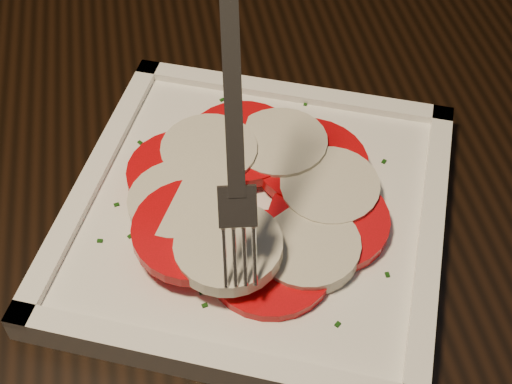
# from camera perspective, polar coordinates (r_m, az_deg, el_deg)

# --- Properties ---
(table) EXTENTS (1.25, 0.88, 0.75)m
(table) POSITION_cam_1_polar(r_m,az_deg,el_deg) (0.58, 6.09, -6.09)
(table) COLOR black
(table) RESTS_ON ground
(plate) EXTENTS (0.31, 0.31, 0.01)m
(plate) POSITION_cam_1_polar(r_m,az_deg,el_deg) (0.48, 0.00, -1.76)
(plate) COLOR white
(plate) RESTS_ON table
(caprese_salad) EXTENTS (0.20, 0.21, 0.03)m
(caprese_salad) POSITION_cam_1_polar(r_m,az_deg,el_deg) (0.46, -0.00, -0.31)
(caprese_salad) COLOR red
(caprese_salad) RESTS_ON plate
(fork) EXTENTS (0.05, 0.11, 0.17)m
(fork) POSITION_cam_1_polar(r_m,az_deg,el_deg) (0.39, -1.88, 7.38)
(fork) COLOR white
(fork) RESTS_ON caprese_salad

